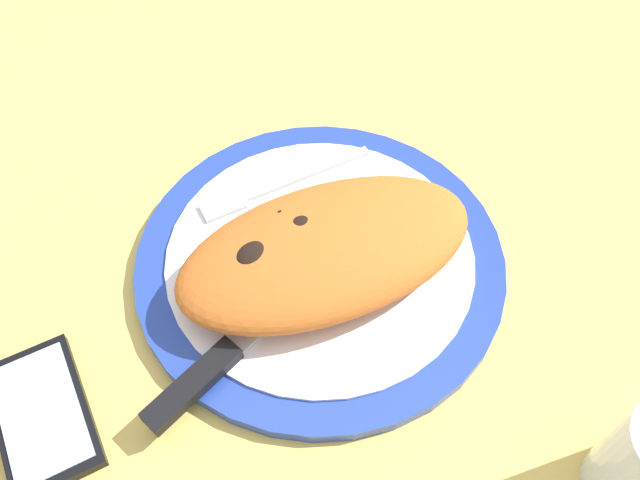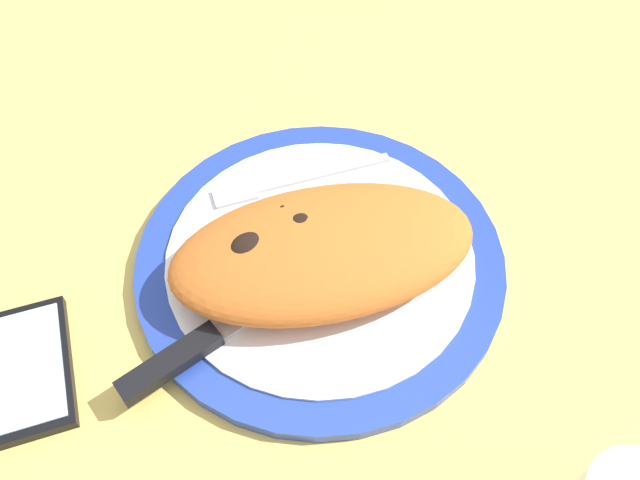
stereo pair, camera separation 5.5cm
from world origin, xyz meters
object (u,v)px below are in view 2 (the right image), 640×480
object	(u,v)px
fork	(286,182)
knife	(210,337)
calzone	(326,250)
plate	(320,259)
smartphone	(28,369)

from	to	relation	value
fork	knife	xyz separation A→B (cm)	(8.59, 15.42, 0.28)
calzone	fork	world-z (taller)	calzone
calzone	plate	bearing A→B (deg)	-83.89
plate	fork	bearing A→B (deg)	-79.39
calzone	smartphone	bearing A→B (deg)	10.08
plate	knife	xyz separation A→B (cm)	(10.21, 6.75, 1.32)
calzone	fork	size ratio (longest dim) A/B	1.51
plate	knife	distance (cm)	12.31
calzone	smartphone	distance (cm)	25.73
fork	plate	bearing A→B (deg)	100.61
plate	smartphone	world-z (taller)	plate
plate	fork	size ratio (longest dim) A/B	1.86
smartphone	plate	bearing A→B (deg)	-166.33
calzone	knife	world-z (taller)	calzone
fork	knife	distance (cm)	17.65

